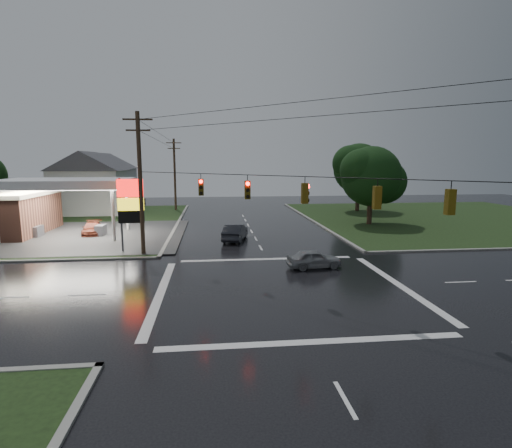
{
  "coord_description": "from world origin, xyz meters",
  "views": [
    {
      "loc": [
        -3.98,
        -22.02,
        7.34
      ],
      "look_at": [
        -1.04,
        5.1,
        3.0
      ],
      "focal_mm": 28.0,
      "sensor_mm": 36.0,
      "label": 1
    }
  ],
  "objects": [
    {
      "name": "utility_pole_n",
      "position": [
        -9.5,
        38.0,
        5.47
      ],
      "size": [
        2.2,
        0.32,
        10.5
      ],
      "color": "#382619",
      "rests_on": "ground"
    },
    {
      "name": "ground",
      "position": [
        0.0,
        0.0,
        0.0
      ],
      "size": [
        120.0,
        120.0,
        0.0
      ],
      "primitive_type": "plane",
      "color": "black",
      "rests_on": "ground"
    },
    {
      "name": "pylon_sign",
      "position": [
        -10.5,
        10.5,
        4.01
      ],
      "size": [
        2.0,
        0.35,
        6.0
      ],
      "color": "#59595E",
      "rests_on": "ground"
    },
    {
      "name": "grass_ne",
      "position": [
        26.0,
        26.0,
        0.04
      ],
      "size": [
        36.0,
        36.0,
        0.08
      ],
      "primitive_type": "cube",
      "color": "black",
      "rests_on": "ground"
    },
    {
      "name": "car_pump",
      "position": [
        -16.06,
        18.96,
        0.62
      ],
      "size": [
        2.47,
        4.54,
        1.25
      ],
      "primitive_type": "imported",
      "rotation": [
        0.0,
        0.0,
        0.18
      ],
      "color": "#5D2215",
      "rests_on": "ground"
    },
    {
      "name": "car_crossing",
      "position": [
        2.89,
        4.17,
        0.64
      ],
      "size": [
        3.86,
        1.85,
        1.27
      ],
      "primitive_type": "imported",
      "rotation": [
        0.0,
        0.0,
        1.67
      ],
      "color": "gray",
      "rests_on": "ground"
    },
    {
      "name": "house_far",
      "position": [
        -21.95,
        48.0,
        4.41
      ],
      "size": [
        11.05,
        8.48,
        8.6
      ],
      "color": "silver",
      "rests_on": "ground"
    },
    {
      "name": "tree_ne_near",
      "position": [
        14.14,
        21.99,
        5.56
      ],
      "size": [
        7.99,
        6.8,
        8.98
      ],
      "color": "black",
      "rests_on": "ground"
    },
    {
      "name": "traffic_signals",
      "position": [
        0.02,
        -0.02,
        6.48
      ],
      "size": [
        26.87,
        26.87,
        1.47
      ],
      "color": "black",
      "rests_on": "ground"
    },
    {
      "name": "utility_pole_nw",
      "position": [
        -9.5,
        9.5,
        5.72
      ],
      "size": [
        2.2,
        0.32,
        11.0
      ],
      "color": "#382619",
      "rests_on": "ground"
    },
    {
      "name": "tree_ne_far",
      "position": [
        17.15,
        33.99,
        6.18
      ],
      "size": [
        8.46,
        7.2,
        9.8
      ],
      "color": "black",
      "rests_on": "ground"
    },
    {
      "name": "house_near",
      "position": [
        -20.95,
        36.0,
        4.41
      ],
      "size": [
        11.05,
        8.48,
        8.6
      ],
      "color": "silver",
      "rests_on": "ground"
    },
    {
      "name": "car_north",
      "position": [
        -1.98,
        14.42,
        0.77
      ],
      "size": [
        2.74,
        4.92,
        1.54
      ],
      "primitive_type": "imported",
      "rotation": [
        0.0,
        0.0,
        2.89
      ],
      "color": "black",
      "rests_on": "ground"
    },
    {
      "name": "grass_nw",
      "position": [
        -26.0,
        26.0,
        0.04
      ],
      "size": [
        36.0,
        36.0,
        0.08
      ],
      "primitive_type": "cube",
      "color": "black",
      "rests_on": "ground"
    }
  ]
}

